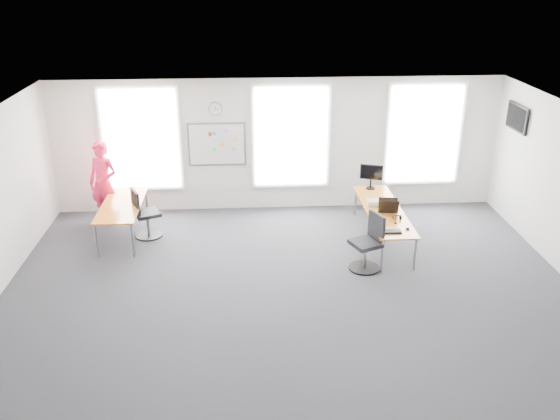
{
  "coord_description": "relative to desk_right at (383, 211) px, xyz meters",
  "views": [
    {
      "loc": [
        -0.74,
        -8.76,
        5.3
      ],
      "look_at": [
        -0.12,
        1.2,
        1.1
      ],
      "focal_mm": 38.0,
      "sensor_mm": 36.0,
      "label": 1
    }
  ],
  "objects": [
    {
      "name": "paper_stack",
      "position": [
        -0.14,
        0.25,
        0.1
      ],
      "size": [
        0.31,
        0.23,
        0.1
      ],
      "primitive_type": "cube",
      "rotation": [
        0.0,
        0.0,
        0.03
      ],
      "color": "beige",
      "rests_on": "desk_right"
    },
    {
      "name": "window_left",
      "position": [
        -5.04,
        1.86,
        1.07
      ],
      "size": [
        1.6,
        0.06,
        2.2
      ],
      "primitive_type": "cube",
      "color": "silver",
      "rests_on": "wall_back"
    },
    {
      "name": "wall_back",
      "position": [
        -2.04,
        1.89,
        0.87
      ],
      "size": [
        10.0,
        0.0,
        10.0
      ],
      "primitive_type": "plane",
      "rotation": [
        1.57,
        0.0,
        0.0
      ],
      "color": "white",
      "rests_on": "ground"
    },
    {
      "name": "ceiling",
      "position": [
        -2.04,
        -2.11,
        2.37
      ],
      "size": [
        10.0,
        10.0,
        0.0
      ],
      "primitive_type": "plane",
      "rotation": [
        3.14,
        0.0,
        0.0
      ],
      "color": "white",
      "rests_on": "ground"
    },
    {
      "name": "tv",
      "position": [
        2.91,
        0.89,
        1.67
      ],
      "size": [
        0.06,
        0.9,
        0.55
      ],
      "primitive_type": "cube",
      "color": "black",
      "rests_on": "wall_right"
    },
    {
      "name": "chair_right",
      "position": [
        -0.54,
        -1.19,
        -0.16
      ],
      "size": [
        0.64,
        0.64,
        1.08
      ],
      "rotation": [
        0.0,
        0.0,
        -1.17
      ],
      "color": "black",
      "rests_on": "ground"
    },
    {
      "name": "person",
      "position": [
        -5.8,
        1.23,
        0.29
      ],
      "size": [
        0.79,
        0.66,
        1.84
      ],
      "primitive_type": "imported",
      "rotation": [
        0.0,
        0.0,
        -0.39
      ],
      "color": "#F01E4B",
      "rests_on": "ground"
    },
    {
      "name": "laptop_sleeve",
      "position": [
        0.05,
        -0.2,
        0.19
      ],
      "size": [
        0.39,
        0.26,
        0.31
      ],
      "rotation": [
        0.0,
        0.0,
        -0.15
      ],
      "color": "black",
      "rests_on": "desk_right"
    },
    {
      "name": "window_right",
      "position": [
        1.26,
        1.86,
        1.07
      ],
      "size": [
        1.6,
        0.06,
        2.2
      ],
      "primitive_type": "cube",
      "color": "silver",
      "rests_on": "wall_back"
    },
    {
      "name": "desk_right",
      "position": [
        0.0,
        0.0,
        0.0
      ],
      "size": [
        0.74,
        2.78,
        0.68
      ],
      "color": "orange",
      "rests_on": "ground"
    },
    {
      "name": "monitor",
      "position": [
        -0.03,
        1.18,
        0.38
      ],
      "size": [
        0.48,
        0.21,
        0.55
      ],
      "rotation": [
        0.0,
        0.0,
        -0.31
      ],
      "color": "black",
      "rests_on": "desk_right"
    },
    {
      "name": "headphones",
      "position": [
        0.15,
        -0.51,
        0.09
      ],
      "size": [
        0.16,
        0.08,
        0.09
      ],
      "rotation": [
        0.0,
        0.0,
        -0.14
      ],
      "color": "black",
      "rests_on": "desk_right"
    },
    {
      "name": "mouse",
      "position": [
        0.23,
        -0.99,
        0.07
      ],
      "size": [
        0.09,
        0.13,
        0.04
      ],
      "primitive_type": "ellipsoid",
      "rotation": [
        0.0,
        0.0,
        0.22
      ],
      "color": "black",
      "rests_on": "desk_right"
    },
    {
      "name": "lens_cap",
      "position": [
        0.07,
        -0.7,
        0.05
      ],
      "size": [
        0.06,
        0.06,
        0.01
      ],
      "primitive_type": "cylinder",
      "rotation": [
        0.0,
        0.0,
        0.05
      ],
      "color": "black",
      "rests_on": "desk_right"
    },
    {
      "name": "desk_left",
      "position": [
        -5.31,
        0.49,
        0.03
      ],
      "size": [
        0.8,
        1.99,
        0.73
      ],
      "color": "orange",
      "rests_on": "ground"
    },
    {
      "name": "floor",
      "position": [
        -2.04,
        -2.11,
        -0.63
      ],
      "size": [
        10.0,
        10.0,
        0.0
      ],
      "primitive_type": "plane",
      "color": "#25252A",
      "rests_on": "ground"
    },
    {
      "name": "chair_left",
      "position": [
        -4.87,
        0.46,
        -0.17
      ],
      "size": [
        0.63,
        0.63,
        1.05
      ],
      "rotation": [
        0.0,
        0.0,
        2.01
      ],
      "color": "black",
      "rests_on": "ground"
    },
    {
      "name": "wall_clock",
      "position": [
        -3.39,
        1.86,
        1.72
      ],
      "size": [
        0.3,
        0.04,
        0.3
      ],
      "primitive_type": "cylinder",
      "rotation": [
        1.57,
        0.0,
        0.0
      ],
      "color": "gray",
      "rests_on": "wall_back"
    },
    {
      "name": "whiteboard",
      "position": [
        -3.39,
        1.86,
        0.92
      ],
      "size": [
        1.2,
        0.03,
        0.9
      ],
      "primitive_type": "cube",
      "color": "white",
      "rests_on": "wall_back"
    },
    {
      "name": "window_mid",
      "position": [
        -1.74,
        1.86,
        1.07
      ],
      "size": [
        1.6,
        0.06,
        2.2
      ],
      "primitive_type": "cube",
      "color": "silver",
      "rests_on": "wall_back"
    },
    {
      "name": "wall_front",
      "position": [
        -2.04,
        -6.11,
        0.87
      ],
      "size": [
        10.0,
        0.0,
        10.0
      ],
      "primitive_type": "plane",
      "rotation": [
        -1.57,
        0.0,
        0.0
      ],
      "color": "white",
      "rests_on": "ground"
    },
    {
      "name": "keyboard",
      "position": [
        -0.16,
        -1.09,
        0.06
      ],
      "size": [
        0.51,
        0.22,
        0.02
      ],
      "primitive_type": "cube",
      "rotation": [
        0.0,
        0.0,
        -0.1
      ],
      "color": "black",
      "rests_on": "desk_right"
    }
  ]
}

